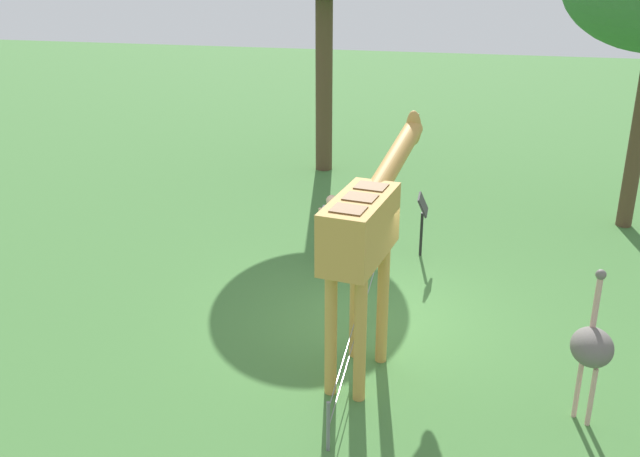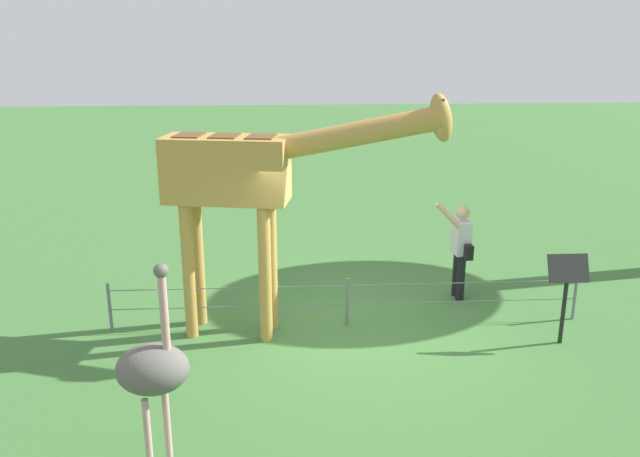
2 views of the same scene
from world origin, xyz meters
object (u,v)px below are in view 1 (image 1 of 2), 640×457
at_px(ostrich, 592,347).
at_px(info_sign, 422,213).
at_px(giraffe, 367,228).
at_px(visitor, 332,228).

distance_m(ostrich, info_sign, 5.79).
height_order(giraffe, visitor, giraffe).
distance_m(giraffe, visitor, 3.76).
bearing_deg(giraffe, ostrich, -104.71).
bearing_deg(giraffe, visitor, 18.32).
bearing_deg(visitor, giraffe, -161.68).
relative_size(ostrich, info_sign, 1.70).
bearing_deg(ostrich, visitor, 45.83).
bearing_deg(visitor, info_sign, -58.33).
bearing_deg(ostrich, giraffe, 75.29).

